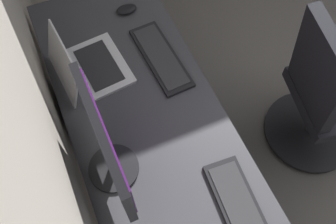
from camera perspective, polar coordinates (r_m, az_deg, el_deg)
name	(u,v)px	position (r m, az deg, el deg)	size (l,w,h in m)	color
wall_back	(28,197)	(0.87, -21.48, -12.58)	(4.63, 0.10, 2.60)	beige
desk	(157,148)	(1.54, -1.71, -5.84)	(1.93, 0.65, 0.73)	#38383D
drawer_pedestal	(127,112)	(1.99, -6.57, 0.07)	(0.40, 0.51, 0.69)	#38383D
monitor_primary	(106,146)	(1.24, -9.90, -5.31)	(0.50, 0.20, 0.40)	black
laptop_leftmost	(85,65)	(1.65, -13.11, 7.27)	(0.35, 0.33, 0.23)	silver
keyboard_main	(161,57)	(1.68, -1.15, 8.74)	(0.43, 0.16, 0.02)	black
keyboard_spare	(241,212)	(1.40, 11.65, -15.35)	(0.43, 0.17, 0.02)	black
mouse_spare	(127,9)	(1.89, -6.63, 15.98)	(0.06, 0.10, 0.03)	black
office_chair	(323,100)	(2.06, 23.50, 1.84)	(0.56, 0.59, 0.97)	black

